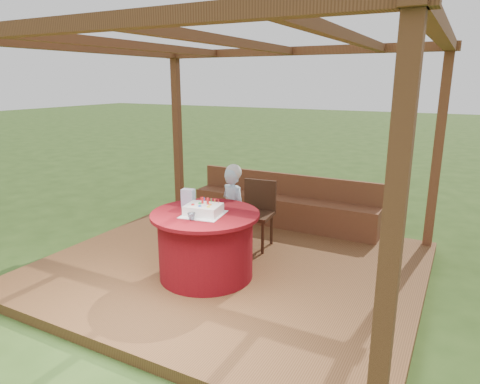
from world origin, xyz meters
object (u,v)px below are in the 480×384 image
at_px(chair, 257,210).
at_px(elderly_woman, 234,209).
at_px(drinking_glass, 192,216).
at_px(table, 206,244).
at_px(bench, 283,209).
at_px(gift_bag, 188,198).
at_px(birthday_cake, 203,210).

height_order(chair, elderly_woman, elderly_woman).
bearing_deg(drinking_glass, table, 91.84).
xyz_separation_m(bench, elderly_woman, (-0.14, -1.38, 0.35)).
xyz_separation_m(table, gift_bag, (-0.31, 0.12, 0.49)).
bearing_deg(table, chair, 85.23).
distance_m(chair, drinking_glass, 1.48).
distance_m(chair, gift_bag, 1.18).
xyz_separation_m(chair, gift_bag, (-0.41, -1.04, 0.37)).
distance_m(bench, birthday_cake, 2.29).
xyz_separation_m(bench, chair, (0.00, -0.98, 0.25)).
xyz_separation_m(bench, birthday_cake, (-0.07, -2.21, 0.57)).
distance_m(table, elderly_woman, 0.80).
bearing_deg(birthday_cake, drinking_glass, -92.70).
bearing_deg(drinking_glass, elderly_woman, 93.19).
distance_m(elderly_woman, drinking_glass, 1.07).
bearing_deg(elderly_woman, birthday_cake, -85.26).
bearing_deg(bench, table, -92.47).
xyz_separation_m(elderly_woman, birthday_cake, (0.07, -0.83, 0.22)).
bearing_deg(birthday_cake, chair, 86.39).
relative_size(chair, gift_bag, 4.27).
height_order(birthday_cake, drinking_glass, birthday_cake).
distance_m(chair, elderly_woman, 0.43).
bearing_deg(birthday_cake, bench, 88.11).
relative_size(table, birthday_cake, 2.51).
xyz_separation_m(table, drinking_glass, (0.01, -0.29, 0.42)).
bearing_deg(chair, table, -94.77).
relative_size(table, elderly_woman, 1.03).
height_order(elderly_woman, drinking_glass, elderly_woman).
xyz_separation_m(table, elderly_woman, (-0.05, 0.77, 0.22)).
bearing_deg(birthday_cake, elderly_woman, 94.74).
bearing_deg(gift_bag, drinking_glass, -60.39).
xyz_separation_m(gift_bag, drinking_glass, (0.32, -0.41, -0.07)).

